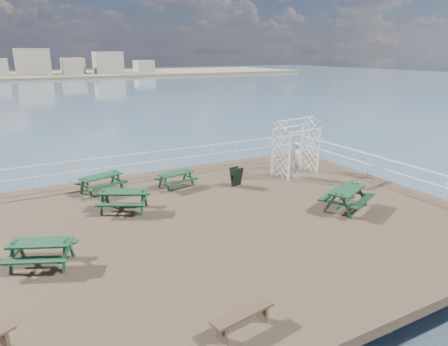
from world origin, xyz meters
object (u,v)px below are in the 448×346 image
picnic_table_a (101,180)px  picnic_table_d (41,248)px  picnic_table_e (347,194)px  person (297,160)px  picnic_table_b (124,196)px  picnic_table_c (176,177)px  trellis_arbor (296,150)px  flat_bench_near (243,316)px

picnic_table_a → picnic_table_d: (-2.83, -5.53, -0.02)m
picnic_table_e → person: (0.89, 4.21, 0.27)m
picnic_table_b → picnic_table_d: size_ratio=1.08×
picnic_table_c → picnic_table_d: 7.56m
picnic_table_b → trellis_arbor: size_ratio=0.82×
picnic_table_a → flat_bench_near: bearing=-103.9°
picnic_table_d → picnic_table_c: bearing=62.4°
picnic_table_e → picnic_table_a: bearing=116.8°
person → picnic_table_a: bearing=130.5°
picnic_table_a → flat_bench_near: 10.68m
flat_bench_near → person: bearing=37.3°
picnic_table_a → picnic_table_b: bearing=-100.9°
picnic_table_b → picnic_table_e: picnic_table_e is taller
flat_bench_near → trellis_arbor: bearing=38.0°
picnic_table_d → flat_bench_near: picnic_table_d is taller
trellis_arbor → person: trellis_arbor is taller
flat_bench_near → person: person is taller
picnic_table_e → picnic_table_b: bearing=128.5°
picnic_table_c → picnic_table_d: picnic_table_d is taller
picnic_table_c → trellis_arbor: size_ratio=0.64×
picnic_table_e → flat_bench_near: bearing=-174.0°
picnic_table_e → trellis_arbor: (1.15, 4.69, 0.64)m
flat_bench_near → trellis_arbor: size_ratio=0.56×
picnic_table_a → picnic_table_e: picnic_table_e is taller
person → picnic_table_d: bearing=160.4°
picnic_table_b → picnic_table_e: (7.66, -3.96, 0.04)m
flat_bench_near → person: 11.64m
picnic_table_c → trellis_arbor: 6.12m
picnic_table_a → picnic_table_c: size_ratio=1.19×
flat_bench_near → trellis_arbor: trellis_arbor is taller
picnic_table_d → picnic_table_e: picnic_table_e is taller
picnic_table_e → trellis_arbor: 4.87m
picnic_table_b → picnic_table_d: (-3.16, -3.01, -0.03)m
picnic_table_a → picnic_table_b: size_ratio=0.93×
picnic_table_b → flat_bench_near: (0.48, -8.13, -0.23)m
person → picnic_table_b: bearing=146.5°
picnic_table_c → picnic_table_d: bearing=-153.4°
picnic_table_c → flat_bench_near: picnic_table_c is taller
picnic_table_b → person: 8.55m
trellis_arbor → person: 0.67m
flat_bench_near → picnic_table_c: bearing=67.9°
trellis_arbor → picnic_table_c: bearing=162.6°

